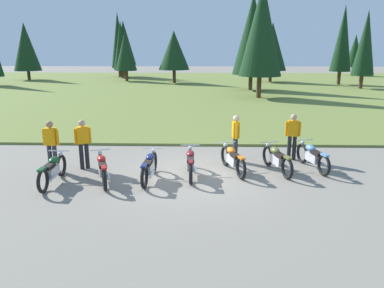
{
  "coord_description": "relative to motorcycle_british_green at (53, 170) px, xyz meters",
  "views": [
    {
      "loc": [
        0.36,
        -11.04,
        3.96
      ],
      "look_at": [
        0.0,
        0.6,
        0.9
      ],
      "focal_mm": 34.49,
      "sensor_mm": 36.0,
      "label": 1
    }
  ],
  "objects": [
    {
      "name": "motorcycle_maroon",
      "position": [
        4.07,
        0.8,
        0.0
      ],
      "size": [
        0.62,
        2.1,
        0.88
      ],
      "color": "black",
      "rests_on": "ground"
    },
    {
      "name": "rider_with_back_turned",
      "position": [
        0.49,
        1.45,
        0.51
      ],
      "size": [
        0.5,
        0.36,
        1.67
      ],
      "color": "black",
      "rests_on": "ground"
    },
    {
      "name": "grass_moorland",
      "position": [
        4.11,
        26.47,
        -0.39
      ],
      "size": [
        80.0,
        44.0,
        0.1
      ],
      "primitive_type": "cube",
      "color": "olive",
      "rests_on": "ground"
    },
    {
      "name": "ground_plane",
      "position": [
        4.11,
        0.79,
        -0.44
      ],
      "size": [
        140.0,
        140.0,
        0.0
      ],
      "primitive_type": "plane",
      "color": "gray"
    },
    {
      "name": "motorcycle_sky_blue",
      "position": [
        8.12,
        1.65,
        0.0
      ],
      "size": [
        0.76,
        2.06,
        0.88
      ],
      "color": "black",
      "rests_on": "ground"
    },
    {
      "name": "motorcycle_red",
      "position": [
        1.44,
        0.18,
        0.0
      ],
      "size": [
        0.89,
        2.01,
        0.88
      ],
      "color": "black",
      "rests_on": "ground"
    },
    {
      "name": "motorcycle_navy",
      "position": [
        2.83,
        0.42,
        0.0
      ],
      "size": [
        0.62,
        2.1,
        0.88
      ],
      "color": "black",
      "rests_on": "ground"
    },
    {
      "name": "motorcycle_orange",
      "position": [
        5.44,
        1.26,
        0.0
      ],
      "size": [
        0.83,
        2.04,
        0.88
      ],
      "color": "black",
      "rests_on": "ground"
    },
    {
      "name": "motorcycle_british_green",
      "position": [
        0.0,
        0.0,
        0.0
      ],
      "size": [
        0.62,
        2.1,
        0.88
      ],
      "color": "black",
      "rests_on": "ground"
    },
    {
      "name": "motorcycle_olive",
      "position": [
        6.88,
        1.32,
        0.0
      ],
      "size": [
        0.79,
        2.05,
        0.88
      ],
      "color": "black",
      "rests_on": "ground"
    },
    {
      "name": "forest_treeline",
      "position": [
        3.75,
        30.41,
        3.95
      ],
      "size": [
        45.04,
        26.69,
        8.79
      ],
      "color": "#47331E",
      "rests_on": "ground"
    },
    {
      "name": "rider_checking_bike",
      "position": [
        7.68,
        2.72,
        0.51
      ],
      "size": [
        0.54,
        0.27,
        1.67
      ],
      "color": "black",
      "rests_on": "ground"
    },
    {
      "name": "rider_in_hivis_vest",
      "position": [
        -0.48,
        1.21,
        0.51
      ],
      "size": [
        0.55,
        0.24,
        1.67
      ],
      "color": "#2D2D38",
      "rests_on": "ground"
    },
    {
      "name": "rider_near_row_end",
      "position": [
        5.61,
        2.42,
        0.51
      ],
      "size": [
        0.24,
        0.55,
        1.67
      ],
      "color": "#2D2D38",
      "rests_on": "ground"
    }
  ]
}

